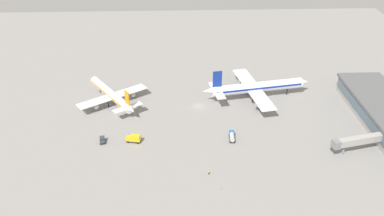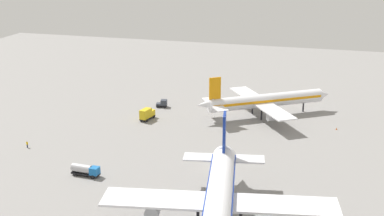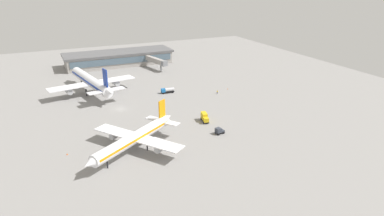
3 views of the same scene
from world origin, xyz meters
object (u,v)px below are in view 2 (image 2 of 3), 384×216
at_px(fuel_truck, 85,170).
at_px(safety_cone_near_gate, 336,129).
at_px(airplane_at_gate, 219,204).
at_px(baggage_tug, 163,103).
at_px(airplane_taxiing, 265,101).
at_px(catering_truck, 147,114).
at_px(ground_crew_worker, 27,144).

xyz_separation_m(fuel_truck, safety_cone_near_gate, (51.32, 45.11, -1.09)).
distance_m(airplane_at_gate, safety_cone_near_gate, 63.29).
bearing_deg(safety_cone_near_gate, baggage_tug, 173.15).
distance_m(airplane_taxiing, baggage_tug, 31.13).
bearing_deg(airplane_at_gate, baggage_tug, -163.68).
xyz_separation_m(airplane_taxiing, baggage_tug, (-30.94, -0.11, -3.46)).
distance_m(catering_truck, ground_crew_worker, 34.89).
bearing_deg(safety_cone_near_gate, fuel_truck, -138.69).
height_order(airplane_at_gate, ground_crew_worker, airplane_at_gate).
xyz_separation_m(airplane_at_gate, safety_cone_near_gate, (18.19, 60.38, -5.43)).
height_order(fuel_truck, catering_truck, catering_truck).
bearing_deg(airplane_at_gate, fuel_truck, -124.94).
bearing_deg(fuel_truck, ground_crew_worker, 156.55).
bearing_deg(fuel_truck, airplane_taxiing, 62.65).
bearing_deg(safety_cone_near_gate, airplane_at_gate, -106.77).
relative_size(airplane_at_gate, airplane_taxiing, 1.42).
relative_size(airplane_taxiing, ground_crew_worker, 21.70).
height_order(baggage_tug, fuel_truck, fuel_truck).
bearing_deg(baggage_tug, ground_crew_worker, -128.46).
distance_m(airplane_at_gate, baggage_tug, 74.52).
relative_size(fuel_truck, safety_cone_near_gate, 10.68).
bearing_deg(safety_cone_near_gate, airplane_taxiing, 162.92).
xyz_separation_m(airplane_taxiing, ground_crew_worker, (-52.09, -40.54, -3.77)).
bearing_deg(airplane_taxiing, fuel_truck, -155.44).
height_order(catering_truck, safety_cone_near_gate, catering_truck).
bearing_deg(ground_crew_worker, airplane_at_gate, -108.30).
relative_size(airplane_at_gate, baggage_tug, 14.74).
bearing_deg(airplane_at_gate, ground_crew_worker, -125.87).
relative_size(airplane_at_gate, catering_truck, 8.80).
distance_m(airplane_at_gate, fuel_truck, 36.74).
height_order(airplane_taxiing, ground_crew_worker, airplane_taxiing).
distance_m(ground_crew_worker, safety_cone_near_gate, 80.24).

